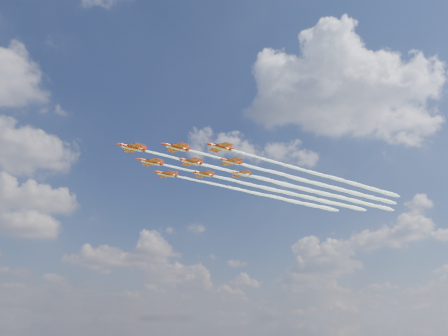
{
  "coord_description": "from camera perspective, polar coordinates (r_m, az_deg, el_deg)",
  "views": [
    {
      "loc": [
        -61.63,
        -109.6,
        43.4
      ],
      "look_at": [
        13.92,
        0.59,
        89.54
      ],
      "focal_mm": 35.0,
      "sensor_mm": 36.0,
      "label": 1
    }
  ],
  "objects": [
    {
      "name": "jet_row4_port",
      "position": [
        166.29,
        14.4,
        -2.58
      ],
      "size": [
        103.8,
        8.5,
        2.31
      ],
      "rotation": [
        0.0,
        0.0,
        0.04
      ],
      "color": "red"
    },
    {
      "name": "jet_row3_port",
      "position": [
        154.48,
        14.24,
        -1.34
      ],
      "size": [
        103.8,
        8.5,
        2.31
      ],
      "rotation": [
        0.0,
        0.0,
        0.04
      ],
      "color": "red"
    },
    {
      "name": "jet_tail",
      "position": [
        178.18,
        14.53,
        -3.66
      ],
      "size": [
        103.8,
        8.5,
        2.31
      ],
      "rotation": [
        0.0,
        0.0,
        0.04
      ],
      "color": "red"
    },
    {
      "name": "jet_row3_centre",
      "position": [
        163.91,
        10.2,
        -2.65
      ],
      "size": [
        103.8,
        8.5,
        2.31
      ],
      "rotation": [
        0.0,
        0.0,
        0.04
      ],
      "color": "red"
    },
    {
      "name": "jet_lead",
      "position": [
        150.81,
        5.08,
        -1.44
      ],
      "size": [
        103.8,
        8.5,
        2.31
      ],
      "rotation": [
        0.0,
        0.0,
        0.04
      ],
      "color": "red"
    },
    {
      "name": "jet_row4_starb",
      "position": [
        175.74,
        10.61,
        -3.73
      ],
      "size": [
        103.8,
        8.5,
        2.31
      ],
      "rotation": [
        0.0,
        0.0,
        0.04
      ],
      "color": "red"
    },
    {
      "name": "jet_row2_port",
      "position": [
        152.16,
        9.72,
        -1.39
      ],
      "size": [
        103.8,
        8.5,
        2.31
      ],
      "rotation": [
        0.0,
        0.0,
        0.04
      ],
      "color": "red"
    },
    {
      "name": "jet_row2_starb",
      "position": [
        162.42,
        5.9,
        -2.7
      ],
      "size": [
        103.8,
        8.5,
        2.31
      ],
      "rotation": [
        0.0,
        0.0,
        0.04
      ],
      "color": "red"
    },
    {
      "name": "jet_row3_starb",
      "position": [
        174.14,
        6.6,
        -3.79
      ],
      "size": [
        103.8,
        8.5,
        2.31
      ],
      "rotation": [
        0.0,
        0.0,
        0.04
      ],
      "color": "red"
    }
  ]
}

